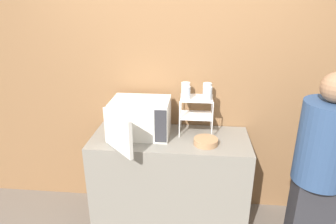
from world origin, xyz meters
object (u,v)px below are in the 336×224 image
microwave (140,118)px  glass_front_right (208,94)px  glass_front_left (186,93)px  glass_back_right (207,89)px  dish_rack (196,108)px  bowl (206,142)px  glass_back_left (186,89)px  person (321,161)px

microwave → glass_front_right: (0.60, 0.05, 0.24)m
glass_front_left → glass_back_right: size_ratio=1.00×
glass_front_left → glass_front_right: bearing=1.6°
dish_rack → bowl: size_ratio=1.64×
glass_front_left → glass_back_left: 0.13m
glass_front_right → person: size_ratio=0.07×
bowl → glass_front_left: bearing=138.2°
dish_rack → glass_back_left: glass_back_left is taller
glass_back_right → glass_front_right: (-0.00, -0.12, 0.00)m
glass_back_right → person: size_ratio=0.07×
dish_rack → glass_front_right: size_ratio=2.89×
glass_back_left → bowl: bearing=-56.9°
glass_front_left → glass_front_right: 0.19m
bowl → person: person is taller
person → glass_back_right: bearing=154.9°
dish_rack → glass_back_right: (0.09, 0.06, 0.16)m
glass_back_left → person: bearing=-21.2°
person → dish_rack: bearing=160.1°
person → glass_back_left: bearing=158.8°
dish_rack → glass_front_right: 0.19m
glass_front_left → glass_front_right: (0.19, 0.01, 0.00)m
bowl → person: size_ratio=0.13×
microwave → person: (1.51, -0.26, -0.20)m
microwave → person: person is taller
glass_front_left → bowl: size_ratio=0.57×
dish_rack → glass_back_left: 0.20m
microwave → glass_front_right: 0.65m
dish_rack → glass_back_right: size_ratio=2.89×
dish_rack → person: (1.01, -0.37, -0.28)m
microwave → glass_back_left: bearing=22.9°
glass_back_right → glass_back_left: size_ratio=1.00×
dish_rack → glass_front_right: bearing=-32.2°
bowl → glass_back_left: bearing=123.1°
glass_front_right → glass_back_left: size_ratio=1.00×
microwave → dish_rack: dish_rack is taller
dish_rack → bowl: (0.09, -0.23, -0.22)m
glass_front_right → glass_front_left: bearing=-178.4°
microwave → glass_front_left: bearing=5.6°
glass_front_left → glass_back_left: size_ratio=1.00×
bowl → person: bearing=-8.3°
glass_front_left → glass_front_right: same height
glass_front_right → person: (0.92, -0.31, -0.44)m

